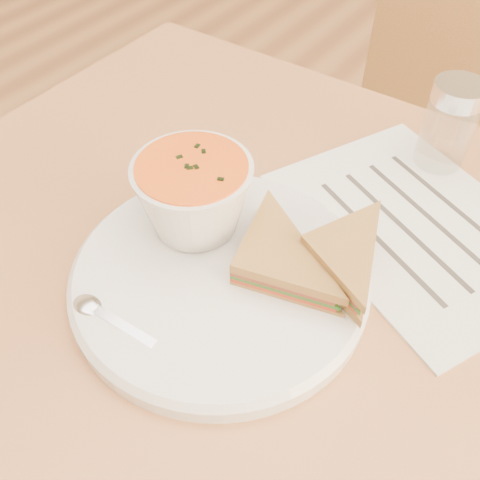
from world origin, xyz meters
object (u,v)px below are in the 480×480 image
Objects in this scene: dining_table at (298,442)px; soup_bowl at (194,199)px; chair_far at (445,167)px; condiment_shaker at (449,126)px; plate at (220,277)px.

soup_bowl is (-0.15, -0.02, 0.43)m from dining_table.
dining_table is 0.61m from chair_far.
soup_bowl is at bearing -121.10° from condiment_shaker.
dining_table is 8.53× the size of soup_bowl.
plate is 2.47× the size of soup_bowl.
chair_far is at bearing 92.58° from dining_table.
soup_bowl reaches higher than dining_table.
plate is 0.32m from condiment_shaker.
soup_bowl is 0.31m from condiment_shaker.
chair_far is 9.03× the size of condiment_shaker.
dining_table is at bearing 79.47° from chair_far.
dining_table is 9.33× the size of condiment_shaker.
dining_table is 0.49m from condiment_shaker.
condiment_shaker is (0.04, -0.35, 0.32)m from chair_far.
chair_far is 3.34× the size of plate.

